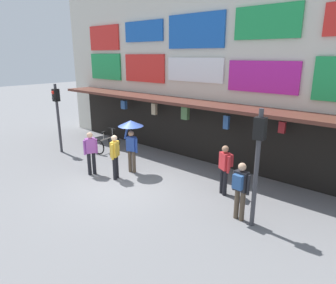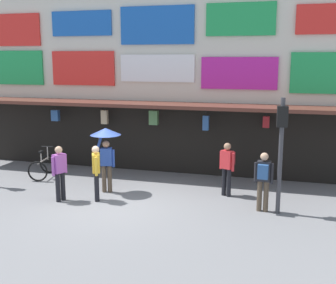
{
  "view_description": "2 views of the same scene",
  "coord_description": "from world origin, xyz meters",
  "px_view_note": "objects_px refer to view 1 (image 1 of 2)",
  "views": [
    {
      "loc": [
        7.56,
        -6.34,
        4.44
      ],
      "look_at": [
        0.82,
        1.36,
        1.48
      ],
      "focal_mm": 32.14,
      "sensor_mm": 36.0,
      "label": 1
    },
    {
      "loc": [
        4.67,
        -11.07,
        4.21
      ],
      "look_at": [
        1.14,
        1.38,
        1.68
      ],
      "focal_mm": 45.8,
      "sensor_mm": 36.0,
      "label": 2
    }
  ],
  "objects_px": {
    "pedestrian_in_yellow": "(240,187)",
    "pedestrian_in_blue": "(225,166)",
    "bicycle_parked": "(106,143)",
    "pedestrian_with_umbrella": "(131,132)",
    "traffic_light_far": "(258,150)",
    "pedestrian_in_black": "(91,151)",
    "traffic_light_near": "(57,107)",
    "pedestrian_in_purple": "(115,155)"
  },
  "relations": [
    {
      "from": "pedestrian_in_yellow",
      "to": "pedestrian_in_blue",
      "type": "height_order",
      "value": "same"
    },
    {
      "from": "bicycle_parked",
      "to": "pedestrian_with_umbrella",
      "type": "distance_m",
      "value": 3.32
    },
    {
      "from": "traffic_light_far",
      "to": "pedestrian_in_blue",
      "type": "xyz_separation_m",
      "value": [
        -1.58,
        1.15,
        -1.16
      ]
    },
    {
      "from": "pedestrian_in_yellow",
      "to": "pedestrian_in_blue",
      "type": "xyz_separation_m",
      "value": [
        -1.16,
        1.14,
        0.0
      ]
    },
    {
      "from": "traffic_light_far",
      "to": "pedestrian_in_black",
      "type": "distance_m",
      "value": 6.45
    },
    {
      "from": "traffic_light_far",
      "to": "pedestrian_with_umbrella",
      "type": "xyz_separation_m",
      "value": [
        -5.32,
        0.47,
        -0.5
      ]
    },
    {
      "from": "traffic_light_near",
      "to": "pedestrian_in_yellow",
      "type": "height_order",
      "value": "traffic_light_near"
    },
    {
      "from": "pedestrian_with_umbrella",
      "to": "traffic_light_near",
      "type": "bearing_deg",
      "value": -173.7
    },
    {
      "from": "bicycle_parked",
      "to": "pedestrian_in_black",
      "type": "relative_size",
      "value": 0.76
    },
    {
      "from": "traffic_light_far",
      "to": "bicycle_parked",
      "type": "distance_m",
      "value": 8.54
    },
    {
      "from": "traffic_light_far",
      "to": "pedestrian_in_black",
      "type": "relative_size",
      "value": 1.9
    },
    {
      "from": "pedestrian_in_black",
      "to": "pedestrian_with_umbrella",
      "type": "height_order",
      "value": "pedestrian_with_umbrella"
    },
    {
      "from": "bicycle_parked",
      "to": "pedestrian_with_umbrella",
      "type": "height_order",
      "value": "pedestrian_with_umbrella"
    },
    {
      "from": "pedestrian_with_umbrella",
      "to": "pedestrian_in_black",
      "type": "bearing_deg",
      "value": -129.72
    },
    {
      "from": "bicycle_parked",
      "to": "pedestrian_in_purple",
      "type": "bearing_deg",
      "value": -32.05
    },
    {
      "from": "pedestrian_in_yellow",
      "to": "traffic_light_far",
      "type": "bearing_deg",
      "value": -2.22
    },
    {
      "from": "pedestrian_in_blue",
      "to": "pedestrian_in_purple",
      "type": "relative_size",
      "value": 1.0
    },
    {
      "from": "pedestrian_in_black",
      "to": "pedestrian_in_purple",
      "type": "distance_m",
      "value": 1.08
    },
    {
      "from": "traffic_light_far",
      "to": "pedestrian_in_purple",
      "type": "xyz_separation_m",
      "value": [
        -5.27,
        -0.38,
        -1.19
      ]
    },
    {
      "from": "bicycle_parked",
      "to": "pedestrian_in_black",
      "type": "height_order",
      "value": "pedestrian_in_black"
    },
    {
      "from": "pedestrian_in_black",
      "to": "bicycle_parked",
      "type": "bearing_deg",
      "value": 131.46
    },
    {
      "from": "pedestrian_with_umbrella",
      "to": "pedestrian_in_purple",
      "type": "height_order",
      "value": "pedestrian_with_umbrella"
    },
    {
      "from": "bicycle_parked",
      "to": "pedestrian_in_purple",
      "type": "height_order",
      "value": "pedestrian_in_purple"
    },
    {
      "from": "pedestrian_in_purple",
      "to": "pedestrian_with_umbrella",
      "type": "bearing_deg",
      "value": 92.92
    },
    {
      "from": "traffic_light_near",
      "to": "pedestrian_in_blue",
      "type": "xyz_separation_m",
      "value": [
        8.2,
        1.17,
        -1.16
      ]
    },
    {
      "from": "pedestrian_in_yellow",
      "to": "pedestrian_with_umbrella",
      "type": "xyz_separation_m",
      "value": [
        -4.89,
        0.46,
        0.66
      ]
    },
    {
      "from": "pedestrian_in_blue",
      "to": "pedestrian_in_purple",
      "type": "xyz_separation_m",
      "value": [
        -3.69,
        -1.53,
        -0.04
      ]
    },
    {
      "from": "traffic_light_far",
      "to": "pedestrian_in_black",
      "type": "height_order",
      "value": "traffic_light_far"
    },
    {
      "from": "pedestrian_in_blue",
      "to": "pedestrian_with_umbrella",
      "type": "bearing_deg",
      "value": -169.68
    },
    {
      "from": "traffic_light_far",
      "to": "pedestrian_with_umbrella",
      "type": "height_order",
      "value": "traffic_light_far"
    },
    {
      "from": "bicycle_parked",
      "to": "pedestrian_in_black",
      "type": "xyz_separation_m",
      "value": [
        1.93,
        -2.18,
        0.55
      ]
    },
    {
      "from": "pedestrian_in_purple",
      "to": "pedestrian_in_blue",
      "type": "bearing_deg",
      "value": 22.52
    },
    {
      "from": "traffic_light_near",
      "to": "pedestrian_in_purple",
      "type": "relative_size",
      "value": 1.9
    },
    {
      "from": "bicycle_parked",
      "to": "pedestrian_in_blue",
      "type": "relative_size",
      "value": 0.76
    },
    {
      "from": "traffic_light_near",
      "to": "pedestrian_in_yellow",
      "type": "relative_size",
      "value": 1.9
    },
    {
      "from": "bicycle_parked",
      "to": "pedestrian_in_black",
      "type": "bearing_deg",
      "value": -48.54
    },
    {
      "from": "pedestrian_in_yellow",
      "to": "pedestrian_in_purple",
      "type": "xyz_separation_m",
      "value": [
        -4.85,
        -0.39,
        -0.04
      ]
    },
    {
      "from": "traffic_light_near",
      "to": "bicycle_parked",
      "type": "relative_size",
      "value": 2.51
    },
    {
      "from": "traffic_light_near",
      "to": "pedestrian_with_umbrella",
      "type": "xyz_separation_m",
      "value": [
        4.46,
        0.49,
        -0.5
      ]
    },
    {
      "from": "traffic_light_far",
      "to": "bicycle_parked",
      "type": "xyz_separation_m",
      "value": [
        -8.23,
        1.47,
        -1.75
      ]
    },
    {
      "from": "pedestrian_in_yellow",
      "to": "pedestrian_in_black",
      "type": "relative_size",
      "value": 1.0
    },
    {
      "from": "pedestrian_with_umbrella",
      "to": "pedestrian_in_purple",
      "type": "xyz_separation_m",
      "value": [
        0.04,
        -0.85,
        -0.69
      ]
    }
  ]
}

